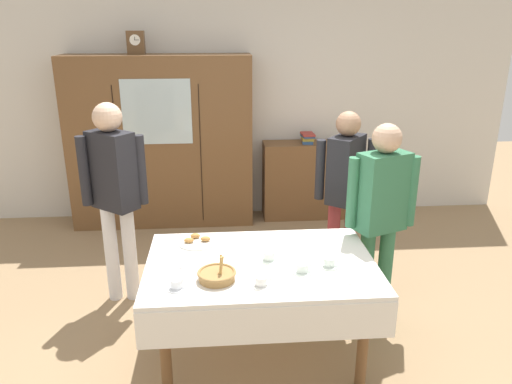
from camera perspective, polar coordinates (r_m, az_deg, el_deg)
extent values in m
plane|color=#997A56|center=(3.82, 0.25, -16.61)|extent=(12.00, 12.00, 0.00)
cube|color=silver|center=(5.81, -1.93, 10.39)|extent=(6.40, 0.10, 2.70)
cylinder|color=brown|center=(3.17, -10.54, -17.60)|extent=(0.07, 0.07, 0.71)
cylinder|color=brown|center=(3.27, 12.39, -16.46)|extent=(0.07, 0.07, 0.71)
cylinder|color=brown|center=(3.77, -9.48, -11.02)|extent=(0.07, 0.07, 0.71)
cylinder|color=brown|center=(3.86, 9.34, -10.30)|extent=(0.07, 0.07, 0.71)
cube|color=white|center=(3.27, 0.56, -8.36)|extent=(1.51, 1.01, 0.03)
cube|color=white|center=(2.91, 1.45, -15.28)|extent=(1.51, 0.01, 0.24)
cube|color=brown|center=(5.63, -10.98, 5.69)|extent=(2.03, 0.45, 1.91)
cube|color=silver|center=(5.33, -11.49, 9.12)|extent=(0.73, 0.01, 0.69)
cube|color=black|center=(5.50, -15.79, 3.97)|extent=(0.01, 0.01, 1.53)
cube|color=black|center=(5.40, -6.45, 4.30)|extent=(0.01, 0.01, 1.53)
cube|color=brown|center=(5.51, -13.83, 16.55)|extent=(0.18, 0.10, 0.24)
cylinder|color=white|center=(5.46, -13.94, 16.82)|extent=(0.11, 0.01, 0.11)
cube|color=black|center=(5.45, -13.96, 16.98)|extent=(0.00, 0.00, 0.04)
cube|color=black|center=(5.45, -13.73, 16.84)|extent=(0.05, 0.00, 0.00)
cube|color=brown|center=(5.87, 5.86, 1.40)|extent=(1.02, 0.35, 0.91)
cube|color=#2D5184|center=(5.74, 6.02, 5.88)|extent=(0.15, 0.23, 0.03)
cube|color=#B29333|center=(5.73, 6.03, 6.21)|extent=(0.14, 0.17, 0.04)
cube|color=#2D5184|center=(5.73, 6.04, 6.50)|extent=(0.15, 0.20, 0.02)
cube|color=#99332D|center=(5.72, 6.05, 6.73)|extent=(0.15, 0.22, 0.02)
cylinder|color=white|center=(2.99, 0.62, -10.81)|extent=(0.13, 0.13, 0.01)
cylinder|color=white|center=(2.97, 0.62, -10.28)|extent=(0.08, 0.08, 0.05)
torus|color=white|center=(2.97, 1.36, -10.21)|extent=(0.04, 0.01, 0.04)
cylinder|color=#47230F|center=(2.96, 0.62, -9.92)|extent=(0.06, 0.06, 0.01)
cylinder|color=silver|center=(3.24, 8.48, -8.53)|extent=(0.13, 0.13, 0.01)
cylinder|color=silver|center=(3.22, 8.51, -8.03)|extent=(0.08, 0.08, 0.05)
torus|color=silver|center=(3.23, 9.18, -7.95)|extent=(0.04, 0.01, 0.04)
cylinder|color=#47230F|center=(3.21, 8.53, -7.69)|extent=(0.06, 0.06, 0.01)
cylinder|color=silver|center=(3.28, 1.51, -7.91)|extent=(0.13, 0.13, 0.01)
cylinder|color=silver|center=(3.27, 1.52, -7.42)|extent=(0.08, 0.08, 0.05)
torus|color=silver|center=(3.27, 2.19, -7.35)|extent=(0.04, 0.01, 0.04)
cylinder|color=white|center=(3.00, -9.21, -10.96)|extent=(0.13, 0.13, 0.01)
cylinder|color=white|center=(2.98, -9.24, -10.44)|extent=(0.08, 0.08, 0.05)
torus|color=white|center=(2.98, -8.50, -10.38)|extent=(0.04, 0.01, 0.04)
cylinder|color=silver|center=(3.14, 5.41, -9.26)|extent=(0.13, 0.13, 0.01)
cylinder|color=silver|center=(3.13, 5.43, -8.75)|extent=(0.08, 0.08, 0.05)
torus|color=silver|center=(3.14, 6.12, -8.67)|extent=(0.04, 0.01, 0.04)
cylinder|color=#47230F|center=(3.12, 5.44, -8.40)|extent=(0.06, 0.06, 0.01)
cylinder|color=#9E7542|center=(3.05, -4.59, -9.77)|extent=(0.22, 0.22, 0.05)
torus|color=#9E7542|center=(3.04, -4.60, -9.36)|extent=(0.24, 0.24, 0.02)
cylinder|color=tan|center=(3.00, -4.12, -8.63)|extent=(0.02, 0.02, 0.12)
cylinder|color=tan|center=(3.01, -4.05, -8.50)|extent=(0.03, 0.02, 0.12)
cylinder|color=tan|center=(3.02, -4.13, -8.38)|extent=(0.02, 0.03, 0.12)
cylinder|color=white|center=(3.55, -6.86, -5.81)|extent=(0.28, 0.28, 0.01)
ellipsoid|color=#BC7F3D|center=(3.54, -5.91, -5.45)|extent=(0.07, 0.05, 0.04)
ellipsoid|color=#BC7F3D|center=(3.59, -7.10, -5.08)|extent=(0.07, 0.05, 0.04)
ellipsoid|color=#BC7F3D|center=(3.53, -7.82, -5.59)|extent=(0.07, 0.05, 0.04)
cube|color=silver|center=(3.59, 8.85, -5.65)|extent=(0.10, 0.01, 0.00)
ellipsoid|color=silver|center=(3.61, 9.71, -5.58)|extent=(0.03, 0.02, 0.01)
cube|color=silver|center=(3.23, -9.71, -8.73)|extent=(0.10, 0.01, 0.00)
ellipsoid|color=silver|center=(3.22, -8.72, -8.69)|extent=(0.03, 0.02, 0.01)
cube|color=silver|center=(3.07, 11.56, -10.43)|extent=(0.10, 0.01, 0.00)
ellipsoid|color=silver|center=(3.08, 12.57, -10.33)|extent=(0.03, 0.02, 0.01)
cylinder|color=#933338|center=(4.45, 8.95, -5.68)|extent=(0.11, 0.11, 0.77)
cylinder|color=#933338|center=(4.48, 10.82, -5.58)|extent=(0.11, 0.11, 0.77)
cube|color=#232328|center=(4.23, 10.40, 2.64)|extent=(0.38, 0.41, 0.57)
sphere|color=tan|center=(4.14, 10.73, 7.83)|extent=(0.21, 0.21, 0.21)
cylinder|color=#232328|center=(4.18, 7.48, 2.59)|extent=(0.08, 0.08, 0.52)
cylinder|color=#232328|center=(4.29, 13.25, 2.68)|extent=(0.08, 0.08, 0.52)
cylinder|color=silver|center=(4.27, -16.47, -6.95)|extent=(0.11, 0.11, 0.83)
cylinder|color=silver|center=(4.24, -14.47, -6.95)|extent=(0.11, 0.11, 0.83)
cube|color=#232328|center=(4.00, -16.38, 2.41)|extent=(0.41, 0.38, 0.62)
sphere|color=#DBB293|center=(3.90, -16.96, 8.35)|extent=(0.22, 0.22, 0.22)
cylinder|color=#232328|center=(4.05, -19.43, 2.30)|extent=(0.08, 0.08, 0.56)
cylinder|color=#232328|center=(3.96, -13.26, 2.52)|extent=(0.08, 0.08, 0.56)
cylinder|color=#33704C|center=(3.91, 12.61, -9.51)|extent=(0.11, 0.11, 0.78)
cylinder|color=#33704C|center=(3.95, 14.72, -9.35)|extent=(0.11, 0.11, 0.78)
cube|color=#33704C|center=(3.66, 14.50, 0.00)|extent=(0.41, 0.32, 0.58)
sphere|color=tan|center=(3.55, 15.03, 6.07)|extent=(0.21, 0.21, 0.21)
cylinder|color=#33704C|center=(3.59, 11.18, -0.09)|extent=(0.08, 0.08, 0.53)
cylinder|color=#33704C|center=(3.74, 17.69, 0.09)|extent=(0.08, 0.08, 0.53)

